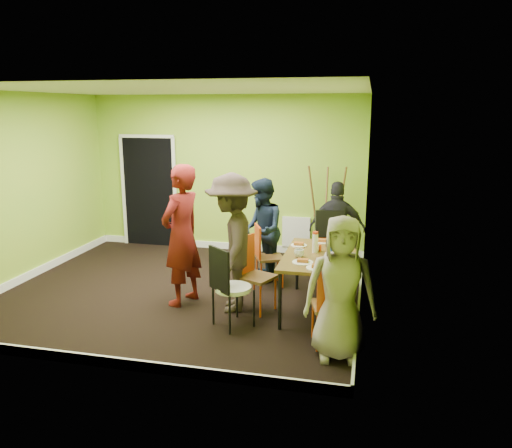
{
  "coord_description": "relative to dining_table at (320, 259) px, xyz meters",
  "views": [
    {
      "loc": [
        2.55,
        -6.37,
        2.56
      ],
      "look_at": [
        1.08,
        0.0,
        1.04
      ],
      "focal_mm": 35.0,
      "sensor_mm": 36.0,
      "label": 1
    }
  ],
  "objects": [
    {
      "name": "easel",
      "position": [
        -0.13,
        2.28,
        0.11
      ],
      "size": [
        0.65,
        0.61,
        1.63
      ],
      "color": "brown",
      "rests_on": "ground"
    },
    {
      "name": "thermos",
      "position": [
        -0.08,
        0.08,
        0.18
      ],
      "size": [
        0.07,
        0.07,
        0.25
      ],
      "primitive_type": "cylinder",
      "color": "white",
      "rests_on": "dining_table"
    },
    {
      "name": "glass_mid",
      "position": [
        -0.09,
        0.15,
        0.11
      ],
      "size": [
        0.06,
        0.06,
        0.1
      ],
      "primitive_type": "cylinder",
      "color": "black",
      "rests_on": "dining_table"
    },
    {
      "name": "plate_far_front",
      "position": [
        0.03,
        -0.57,
        0.06
      ],
      "size": [
        0.26,
        0.26,
        0.01
      ],
      "primitive_type": "cylinder",
      "color": "white",
      "rests_on": "dining_table"
    },
    {
      "name": "plate_near_right",
      "position": [
        -0.17,
        -0.39,
        0.06
      ],
      "size": [
        0.25,
        0.25,
        0.01
      ],
      "primitive_type": "cylinder",
      "color": "white",
      "rests_on": "dining_table"
    },
    {
      "name": "person_left_near",
      "position": [
        -1.11,
        -0.21,
        0.19
      ],
      "size": [
        0.87,
        1.26,
        1.78
      ],
      "primitive_type": "imported",
      "rotation": [
        0.0,
        0.0,
        -1.38
      ],
      "color": "#312620",
      "rests_on": "ground"
    },
    {
      "name": "dining_table",
      "position": [
        0.0,
        0.0,
        0.0
      ],
      "size": [
        0.9,
        1.5,
        0.75
      ],
      "color": "black",
      "rests_on": "ground"
    },
    {
      "name": "plate_wall_back",
      "position": [
        0.27,
        0.16,
        0.06
      ],
      "size": [
        0.21,
        0.21,
        0.01
      ],
      "primitive_type": "cylinder",
      "color": "white",
      "rests_on": "dining_table"
    },
    {
      "name": "plate_far_back",
      "position": [
        -0.04,
        0.59,
        0.06
      ],
      "size": [
        0.21,
        0.21,
        0.01
      ],
      "primitive_type": "cylinder",
      "color": "white",
      "rests_on": "dining_table"
    },
    {
      "name": "person_front_end",
      "position": [
        0.33,
        -1.21,
        0.07
      ],
      "size": [
        0.79,
        0.57,
        1.52
      ],
      "primitive_type": "imported",
      "rotation": [
        0.0,
        0.0,
        0.11
      ],
      "color": "gray",
      "rests_on": "ground"
    },
    {
      "name": "chair_left_near",
      "position": [
        -0.85,
        -0.16,
        -0.15
      ],
      "size": [
        0.52,
        0.52,
        0.97
      ],
      "rotation": [
        0.0,
        0.0,
        -1.96
      ],
      "color": "#DA4714",
      "rests_on": "ground"
    },
    {
      "name": "plate_wall_front",
      "position": [
        0.18,
        -0.27,
        0.06
      ],
      "size": [
        0.24,
        0.24,
        0.01
      ],
      "primitive_type": "cylinder",
      "color": "white",
      "rests_on": "dining_table"
    },
    {
      "name": "chair_back_end",
      "position": [
        0.01,
        1.31,
        0.05
      ],
      "size": [
        0.53,
        0.59,
        1.05
      ],
      "rotation": [
        0.0,
        0.0,
        3.37
      ],
      "color": "#DA4714",
      "rests_on": "ground"
    },
    {
      "name": "orange_bottle",
      "position": [
        -0.02,
        0.15,
        0.1
      ],
      "size": [
        0.03,
        0.03,
        0.09
      ],
      "primitive_type": "cylinder",
      "color": "#DA4714",
      "rests_on": "dining_table"
    },
    {
      "name": "person_left_far",
      "position": [
        -0.97,
        0.96,
        0.08
      ],
      "size": [
        0.81,
        0.91,
        1.56
      ],
      "primitive_type": "imported",
      "rotation": [
        0.0,
        0.0,
        -1.24
      ],
      "color": "black",
      "rests_on": "ground"
    },
    {
      "name": "glass_front",
      "position": [
        0.1,
        -0.5,
        0.1
      ],
      "size": [
        0.06,
        0.06,
        0.1
      ],
      "primitive_type": "cylinder",
      "color": "black",
      "rests_on": "dining_table"
    },
    {
      "name": "room_walls",
      "position": [
        -2.0,
        0.31,
        0.29
      ],
      "size": [
        5.04,
        4.54,
        2.82
      ],
      "color": "#9DC131",
      "rests_on": "ground"
    },
    {
      "name": "plate_near_left",
      "position": [
        -0.33,
        0.35,
        0.06
      ],
      "size": [
        0.22,
        0.22,
        0.01
      ],
      "primitive_type": "cylinder",
      "color": "white",
      "rests_on": "dining_table"
    },
    {
      "name": "person_back_end",
      "position": [
        0.11,
        1.5,
        0.04
      ],
      "size": [
        0.87,
        0.38,
        1.48
      ],
      "primitive_type": "imported",
      "rotation": [
        0.0,
        0.0,
        3.16
      ],
      "color": "black",
      "rests_on": "ground"
    },
    {
      "name": "blue_bottle",
      "position": [
        0.17,
        -0.3,
        0.16
      ],
      "size": [
        0.07,
        0.07,
        0.21
      ],
      "primitive_type": "cylinder",
      "color": "#1738B3",
      "rests_on": "dining_table"
    },
    {
      "name": "chair_bentwood",
      "position": [
        -1.0,
        -0.76,
        -0.14
      ],
      "size": [
        0.55,
        0.55,
        1.0
      ],
      "rotation": [
        0.0,
        0.0,
        -0.69
      ],
      "color": "black",
      "rests_on": "ground"
    },
    {
      "name": "cup_a",
      "position": [
        -0.25,
        -0.17,
        0.1
      ],
      "size": [
        0.13,
        0.13,
        0.1
      ],
      "primitive_type": "imported",
      "color": "white",
      "rests_on": "dining_table"
    },
    {
      "name": "person_standing",
      "position": [
        -1.8,
        -0.15,
        0.24
      ],
      "size": [
        0.64,
        0.79,
        1.87
      ],
      "primitive_type": "imported",
      "rotation": [
        0.0,
        0.0,
        -1.88
      ],
      "color": "#5E1210",
      "rests_on": "ground"
    },
    {
      "name": "chair_left_far",
      "position": [
        -0.88,
        0.74,
        -0.18
      ],
      "size": [
        0.5,
        0.5,
        0.92
      ],
      "rotation": [
        0.0,
        0.0,
        -1.15
      ],
      "color": "#DA4714",
      "rests_on": "ground"
    },
    {
      "name": "chair_front_end",
      "position": [
        0.24,
        -1.02,
        -0.15
      ],
      "size": [
        0.49,
        0.49,
        0.97
      ],
      "rotation": [
        0.0,
        0.0,
        0.26
      ],
      "color": "#DA4714",
      "rests_on": "ground"
    },
    {
      "name": "cup_b",
      "position": [
        0.18,
        0.03,
        0.1
      ],
      "size": [
        0.1,
        0.1,
        0.09
      ],
      "primitive_type": "imported",
      "color": "white",
      "rests_on": "dining_table"
    },
    {
      "name": "ground",
      "position": [
        -1.98,
        0.27,
        -0.7
      ],
      "size": [
        5.0,
        5.0,
        0.0
      ],
      "primitive_type": "plane",
      "color": "black",
      "rests_on": "ground"
    },
    {
      "name": "glass_back",
      "position": [
        0.06,
        0.4,
        0.1
      ],
      "size": [
        0.06,
        0.06,
        0.09
      ],
      "primitive_type": "cylinder",
      "color": "black",
      "rests_on": "dining_table"
    }
  ]
}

